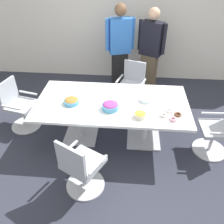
# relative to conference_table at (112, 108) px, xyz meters

# --- Properties ---
(ground_plane) EXTENTS (10.00, 10.00, 0.01)m
(ground_plane) POSITION_rel_conference_table_xyz_m (0.00, 0.00, -0.63)
(ground_plane) COLOR #2D303D
(back_wall) EXTENTS (8.00, 0.10, 2.80)m
(back_wall) POSITION_rel_conference_table_xyz_m (0.00, 2.40, 0.77)
(back_wall) COLOR white
(back_wall) RESTS_ON ground
(conference_table) EXTENTS (2.40, 1.20, 0.75)m
(conference_table) POSITION_rel_conference_table_xyz_m (0.00, 0.00, 0.00)
(conference_table) COLOR white
(conference_table) RESTS_ON ground
(office_chair_0) EXTENTS (0.68, 0.68, 0.91)m
(office_chair_0) POSITION_rel_conference_table_xyz_m (0.31, 1.09, -0.22)
(office_chair_0) COLOR silver
(office_chair_0) RESTS_ON ground
(office_chair_1) EXTENTS (0.65, 0.65, 0.91)m
(office_chair_1) POSITION_rel_conference_table_xyz_m (-1.68, 0.20, -0.22)
(office_chair_1) COLOR silver
(office_chair_1) RESTS_ON ground
(office_chair_2) EXTENTS (0.73, 0.73, 0.91)m
(office_chair_2) POSITION_rel_conference_table_xyz_m (-0.31, -1.08, -0.22)
(office_chair_2) COLOR silver
(office_chair_2) RESTS_ON ground
(office_chair_3) EXTENTS (0.56, 0.56, 0.91)m
(office_chair_3) POSITION_rel_conference_table_xyz_m (1.68, -0.18, -0.22)
(office_chair_3) COLOR silver
(office_chair_3) RESTS_ON ground
(person_standing_0) EXTENTS (0.61, 0.33, 1.87)m
(person_standing_0) POSITION_rel_conference_table_xyz_m (0.02, 1.70, 0.36)
(person_standing_0) COLOR black
(person_standing_0) RESTS_ON ground
(person_standing_1) EXTENTS (0.58, 0.40, 1.80)m
(person_standing_1) POSITION_rel_conference_table_xyz_m (0.67, 1.72, 0.32)
(person_standing_1) COLOR brown
(person_standing_1) RESTS_ON ground
(snack_bowl_pretzels) EXTENTS (0.24, 0.24, 0.09)m
(snack_bowl_pretzels) POSITION_rel_conference_table_xyz_m (-0.63, -0.10, 0.17)
(snack_bowl_pretzels) COLOR #4C9EC6
(snack_bowl_pretzels) RESTS_ON conference_table
(snack_bowl_chips_yellow) EXTENTS (0.18, 0.18, 0.10)m
(snack_bowl_chips_yellow) POSITION_rel_conference_table_xyz_m (0.44, -0.37, 0.17)
(snack_bowl_chips_yellow) COLOR beige
(snack_bowl_chips_yellow) RESTS_ON conference_table
(snack_bowl_candy_mix) EXTENTS (0.26, 0.26, 0.12)m
(snack_bowl_candy_mix) POSITION_rel_conference_table_xyz_m (-0.01, -0.20, 0.18)
(snack_bowl_candy_mix) COLOR #4C9EC6
(snack_bowl_candy_mix) RESTS_ON conference_table
(donut_platter) EXTENTS (0.31, 0.31, 0.04)m
(donut_platter) POSITION_rel_conference_table_xyz_m (0.88, -0.30, 0.14)
(donut_platter) COLOR white
(donut_platter) RESTS_ON conference_table
(plate_stack) EXTENTS (0.21, 0.21, 0.05)m
(plate_stack) POSITION_rel_conference_table_xyz_m (0.53, 0.08, 0.15)
(plate_stack) COLOR white
(plate_stack) RESTS_ON conference_table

